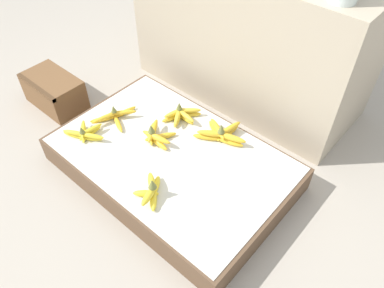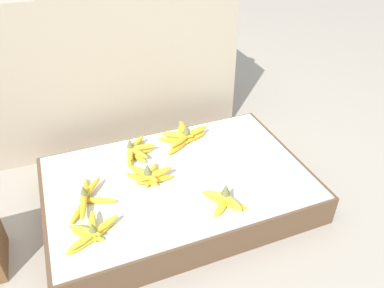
{
  "view_description": "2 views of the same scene",
  "coord_description": "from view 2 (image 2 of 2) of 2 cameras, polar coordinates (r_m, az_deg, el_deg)",
  "views": [
    {
      "loc": [
        0.9,
        -0.87,
        1.5
      ],
      "look_at": [
        0.05,
        0.1,
        0.17
      ],
      "focal_mm": 35.0,
      "sensor_mm": 36.0,
      "label": 1
    },
    {
      "loc": [
        -0.41,
        -1.21,
        1.23
      ],
      "look_at": [
        0.12,
        0.12,
        0.22
      ],
      "focal_mm": 35.0,
      "sensor_mm": 36.0,
      "label": 2
    }
  ],
  "objects": [
    {
      "name": "ground_plane",
      "position": [
        1.77,
        -2.09,
        -8.63
      ],
      "size": [
        10.0,
        10.0,
        0.0
      ],
      "primitive_type": "plane",
      "color": "#A89E8E"
    },
    {
      "name": "display_platform",
      "position": [
        1.72,
        -2.14,
        -6.87
      ],
      "size": [
        1.16,
        0.75,
        0.15
      ],
      "color": "brown",
      "rests_on": "ground_plane"
    },
    {
      "name": "back_vendor_table",
      "position": [
        2.21,
        -13.12,
        12.63
      ],
      "size": [
        1.36,
        0.58,
        0.82
      ],
      "color": "tan",
      "rests_on": "ground_plane"
    },
    {
      "name": "banana_bunch_front_left",
      "position": [
        1.46,
        -15.08,
        -12.83
      ],
      "size": [
        0.22,
        0.17,
        0.09
      ],
      "color": "yellow",
      "rests_on": "display_platform"
    },
    {
      "name": "banana_bunch_front_midright",
      "position": [
        1.52,
        4.86,
        -8.52
      ],
      "size": [
        0.16,
        0.19,
        0.11
      ],
      "color": "yellow",
      "rests_on": "display_platform"
    },
    {
      "name": "banana_bunch_middle_left",
      "position": [
        1.59,
        -15.65,
        -7.96
      ],
      "size": [
        0.2,
        0.27,
        0.09
      ],
      "color": "gold",
      "rests_on": "display_platform"
    },
    {
      "name": "banana_bunch_middle_midleft",
      "position": [
        1.64,
        -6.55,
        -4.81
      ],
      "size": [
        0.21,
        0.17,
        0.11
      ],
      "color": "gold",
      "rests_on": "display_platform"
    },
    {
      "name": "banana_bunch_back_midleft",
      "position": [
        1.8,
        -8.58,
        -1.01
      ],
      "size": [
        0.16,
        0.2,
        0.1
      ],
      "color": "gold",
      "rests_on": "display_platform"
    },
    {
      "name": "banana_bunch_back_midright",
      "position": [
        1.87,
        -1.33,
        1.18
      ],
      "size": [
        0.26,
        0.23,
        0.11
      ],
      "color": "gold",
      "rests_on": "display_platform"
    }
  ]
}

